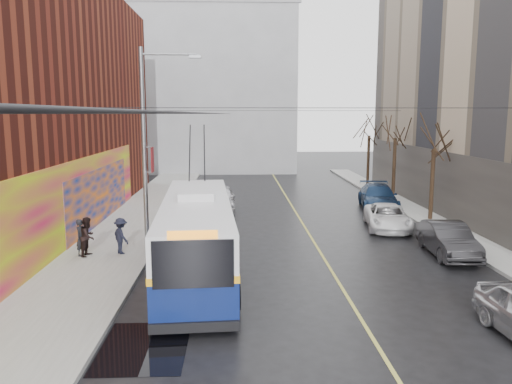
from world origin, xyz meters
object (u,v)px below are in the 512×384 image
tree_far (369,126)px  parked_car_c (387,217)px  parked_car_d (378,197)px  pedestrian_a (81,237)px  parked_car_b (448,240)px  pedestrian_b (88,237)px  tree_near (435,135)px  trolleybus (197,234)px  following_car (220,199)px  streetlight_pole (148,145)px  pedestrian_c (121,236)px  tree_mid (396,127)px

tree_far → parked_car_c: size_ratio=1.38×
parked_car_d → pedestrian_a: pedestrian_a is taller
parked_car_b → pedestrian_b: 15.64m
tree_near → parked_car_c: tree_near is taller
tree_far → pedestrian_b: bearing=-130.1°
tree_near → trolleybus: bearing=-144.9°
tree_far → following_car: tree_far is taller
parked_car_b → parked_car_d: 10.88m
trolleybus → parked_car_b: 11.03m
streetlight_pole → pedestrian_c: 4.13m
tree_near → trolleybus: tree_near is taller
tree_mid → parked_car_c: size_ratio=1.40×
following_car → pedestrian_c: bearing=-111.6°
trolleybus → streetlight_pole: bearing=124.0°
parked_car_b → pedestrian_c: 14.31m
parked_car_d → tree_mid: bearing=66.4°
streetlight_pole → parked_car_d: size_ratio=1.64×
parked_car_c → trolleybus: bearing=-134.5°
parked_car_c → parked_car_d: size_ratio=0.87×
tree_mid → tree_far: tree_mid is taller
tree_far → pedestrian_a: bearing=-130.7°
tree_near → trolleybus: size_ratio=0.53×
trolleybus → following_car: 12.45m
pedestrian_c → streetlight_pole: bearing=-100.5°
pedestrian_c → following_car: bearing=-61.8°
following_car → parked_car_d: bearing=2.1°
following_car → pedestrian_a: bearing=-118.7°
tree_near → parked_car_c: 5.61m
tree_far → parked_car_c: bearing=-101.1°
tree_mid → parked_car_b: bearing=-98.1°
tree_near → tree_far: size_ratio=0.97×
tree_near → parked_car_b: tree_near is taller
parked_car_c → parked_car_b: bearing=-69.1°
trolleybus → parked_car_c: bearing=32.9°
parked_car_b → following_car: bearing=138.2°
trolleybus → pedestrian_b: size_ratio=7.14×
pedestrian_c → tree_near: bearing=-108.1°
parked_car_d → following_car: following_car is taller
streetlight_pole → tree_mid: (15.14, 13.00, 0.41)m
tree_near → pedestrian_a: bearing=-159.0°
following_car → pedestrian_b: 11.64m
parked_car_c → pedestrian_c: size_ratio=3.01×
tree_mid → pedestrian_c: (-16.30, -13.67, -4.31)m
pedestrian_a → pedestrian_c: size_ratio=1.00×
tree_near → streetlight_pole: bearing=-158.4°
parked_car_c → following_car: (-9.24, 5.23, 0.17)m
pedestrian_b → pedestrian_a: bearing=89.6°
tree_mid → pedestrian_b: 22.89m
tree_near → parked_car_d: size_ratio=1.16×
tree_near → parked_car_b: (-2.00, -7.07, -4.24)m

